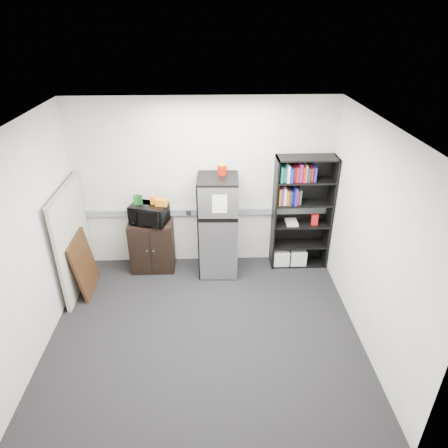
% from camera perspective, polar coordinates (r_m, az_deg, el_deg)
% --- Properties ---
extents(floor, '(4.00, 4.00, 0.00)m').
position_cam_1_polar(floor, '(5.46, -2.74, -15.00)').
color(floor, black).
rests_on(floor, ground).
extents(wall_back, '(4.00, 0.02, 2.70)m').
position_cam_1_polar(wall_back, '(6.21, -2.92, 5.57)').
color(wall_back, silver).
rests_on(wall_back, floor).
extents(wall_right, '(0.02, 3.50, 2.70)m').
position_cam_1_polar(wall_right, '(5.01, 20.41, -2.16)').
color(wall_right, silver).
rests_on(wall_right, floor).
extents(wall_left, '(0.02, 3.50, 2.70)m').
position_cam_1_polar(wall_left, '(5.10, -26.23, -2.88)').
color(wall_left, silver).
rests_on(wall_left, floor).
extents(ceiling, '(4.00, 3.50, 0.02)m').
position_cam_1_polar(ceiling, '(4.12, -3.61, 13.60)').
color(ceiling, white).
rests_on(ceiling, wall_back).
extents(electrical_raceway, '(3.92, 0.05, 0.10)m').
position_cam_1_polar(electrical_raceway, '(6.37, -2.82, 1.72)').
color(electrical_raceway, gray).
rests_on(electrical_raceway, wall_back).
extents(wall_note, '(0.14, 0.00, 0.10)m').
position_cam_1_polar(wall_note, '(6.15, -6.25, 7.20)').
color(wall_note, white).
rests_on(wall_note, wall_back).
extents(bookshelf, '(0.90, 0.34, 1.85)m').
position_cam_1_polar(bookshelf, '(6.35, 10.88, 1.87)').
color(bookshelf, black).
rests_on(bookshelf, floor).
extents(cubicle_partition, '(0.06, 1.30, 1.62)m').
position_cam_1_polar(cubicle_partition, '(6.18, -20.76, -2.04)').
color(cubicle_partition, '#A8A395').
rests_on(cubicle_partition, floor).
extents(cabinet, '(0.68, 0.45, 0.85)m').
position_cam_1_polar(cabinet, '(6.48, -10.20, -3.07)').
color(cabinet, black).
rests_on(cabinet, floor).
extents(microwave, '(0.63, 0.51, 0.30)m').
position_cam_1_polar(microwave, '(6.19, -10.66, 1.41)').
color(microwave, black).
rests_on(microwave, cabinet).
extents(snack_box_a, '(0.07, 0.05, 0.15)m').
position_cam_1_polar(snack_box_a, '(6.15, -12.49, 3.39)').
color(snack_box_a, '#17511A').
rests_on(snack_box_a, microwave).
extents(snack_box_b, '(0.08, 0.06, 0.15)m').
position_cam_1_polar(snack_box_b, '(6.14, -11.95, 3.41)').
color(snack_box_b, '#0D3913').
rests_on(snack_box_b, microwave).
extents(snack_box_c, '(0.08, 0.07, 0.14)m').
position_cam_1_polar(snack_box_c, '(6.12, -10.17, 3.41)').
color(snack_box_c, orange).
rests_on(snack_box_c, microwave).
extents(snack_bag, '(0.20, 0.13, 0.10)m').
position_cam_1_polar(snack_bag, '(6.06, -8.92, 3.07)').
color(snack_bag, orange).
rests_on(snack_bag, microwave).
extents(refrigerator, '(0.62, 0.65, 1.60)m').
position_cam_1_polar(refrigerator, '(6.15, -0.87, -0.32)').
color(refrigerator, black).
rests_on(refrigerator, floor).
extents(coffee_can, '(0.14, 0.14, 0.19)m').
position_cam_1_polar(coffee_can, '(5.90, -0.27, 7.95)').
color(coffee_can, '#A01907').
rests_on(coffee_can, refrigerator).
extents(framed_poster, '(0.18, 0.70, 0.89)m').
position_cam_1_polar(framed_poster, '(6.23, -19.34, -5.45)').
color(framed_poster, black).
rests_on(framed_poster, floor).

